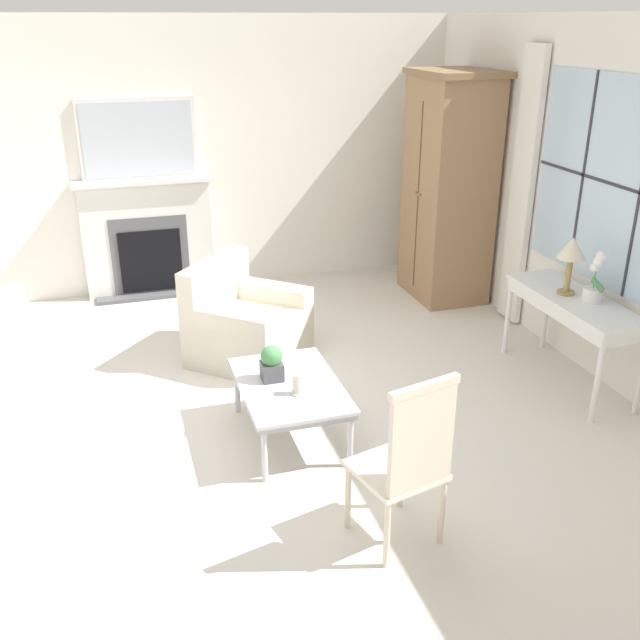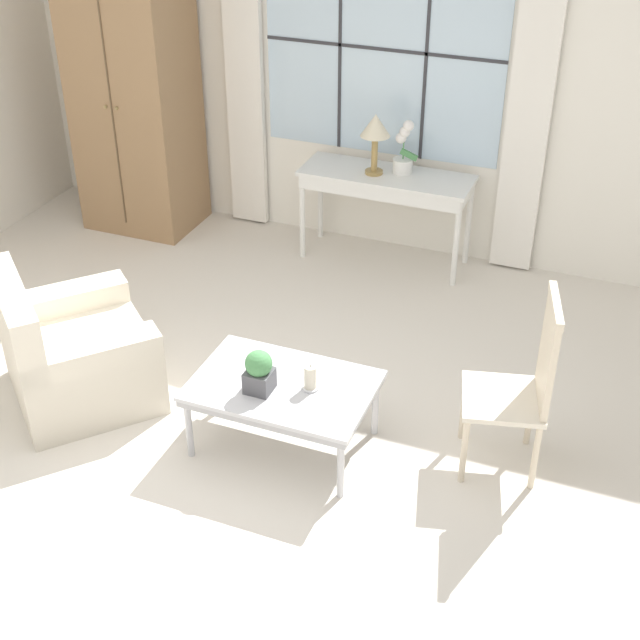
% 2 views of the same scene
% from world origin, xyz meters
% --- Properties ---
extents(ground_plane, '(14.00, 14.00, 0.00)m').
position_xyz_m(ground_plane, '(0.00, 0.00, 0.00)').
color(ground_plane, silver).
extents(wall_back_windowed, '(7.20, 0.14, 2.80)m').
position_xyz_m(wall_back_windowed, '(0.00, 3.02, 1.40)').
color(wall_back_windowed, white).
rests_on(wall_back_windowed, ground_plane).
extents(wall_left, '(0.06, 7.20, 2.80)m').
position_xyz_m(wall_left, '(-3.03, 0.60, 1.40)').
color(wall_left, white).
rests_on(wall_left, ground_plane).
extents(fireplace, '(0.34, 1.41, 2.03)m').
position_xyz_m(fireplace, '(-2.91, -0.36, 0.70)').
color(fireplace, '#515156').
rests_on(fireplace, ground_plane).
extents(armoire, '(0.96, 0.72, 2.30)m').
position_xyz_m(armoire, '(-1.95, 2.62, 1.16)').
color(armoire, '#93704C').
rests_on(armoire, ground_plane).
extents(console_table, '(1.32, 0.46, 0.73)m').
position_xyz_m(console_table, '(0.16, 2.71, 0.65)').
color(console_table, white).
rests_on(console_table, ground_plane).
extents(table_lamp, '(0.22, 0.22, 0.46)m').
position_xyz_m(table_lamp, '(0.07, 2.68, 1.08)').
color(table_lamp, '#9E7F47').
rests_on(table_lamp, console_table).
extents(potted_orchid, '(0.19, 0.15, 0.41)m').
position_xyz_m(potted_orchid, '(0.26, 2.77, 0.90)').
color(potted_orchid, white).
rests_on(potted_orchid, console_table).
extents(armchair_upholstered, '(1.21, 1.21, 0.85)m').
position_xyz_m(armchair_upholstered, '(-1.06, 0.30, 0.28)').
color(armchair_upholstered, beige).
rests_on(armchair_upholstered, ground_plane).
extents(side_chair_wooden, '(0.53, 0.53, 1.08)m').
position_xyz_m(side_chair_wooden, '(1.62, 0.66, 0.59)').
color(side_chair_wooden, beige).
rests_on(side_chair_wooden, ground_plane).
extents(coffee_table, '(1.02, 0.68, 0.43)m').
position_xyz_m(coffee_table, '(0.33, 0.33, 0.39)').
color(coffee_table, '#BCBCC1').
rests_on(coffee_table, ground_plane).
extents(potted_plant_small, '(0.15, 0.15, 0.26)m').
position_xyz_m(potted_plant_small, '(0.24, 0.23, 0.56)').
color(potted_plant_small, '#4C4C51').
rests_on(potted_plant_small, coffee_table).
extents(pillar_candle, '(0.10, 0.10, 0.16)m').
position_xyz_m(pillar_candle, '(0.50, 0.35, 0.50)').
color(pillar_candle, silver).
rests_on(pillar_candle, coffee_table).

